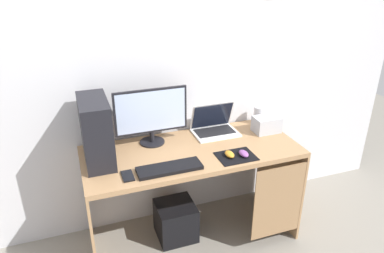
# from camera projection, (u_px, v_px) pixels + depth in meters

# --- Properties ---
(ground_plane) EXTENTS (8.00, 8.00, 0.00)m
(ground_plane) POSITION_uv_depth(u_px,v_px,m) (192.00, 234.00, 2.89)
(ground_plane) COLOR gray
(wall_back) EXTENTS (4.00, 0.05, 2.60)m
(wall_back) POSITION_uv_depth(u_px,v_px,m) (175.00, 64.00, 2.66)
(wall_back) COLOR silver
(wall_back) RESTS_ON ground_plane
(desk) EXTENTS (1.53, 0.66, 0.77)m
(desk) POSITION_uv_depth(u_px,v_px,m) (195.00, 168.00, 2.63)
(desk) COLOR #A37A51
(desk) RESTS_ON ground_plane
(pc_tower) EXTENTS (0.18, 0.40, 0.43)m
(pc_tower) POSITION_uv_depth(u_px,v_px,m) (96.00, 131.00, 2.34)
(pc_tower) COLOR black
(pc_tower) RESTS_ON desk
(monitor) EXTENTS (0.53, 0.18, 0.42)m
(monitor) POSITION_uv_depth(u_px,v_px,m) (151.00, 115.00, 2.56)
(monitor) COLOR black
(monitor) RESTS_ON desk
(laptop) EXTENTS (0.34, 0.24, 0.24)m
(laptop) POSITION_uv_depth(u_px,v_px,m) (214.00, 127.00, 2.80)
(laptop) COLOR white
(laptop) RESTS_ON desk
(speaker) EXTENTS (0.08, 0.08, 0.15)m
(speaker) POSITION_uv_depth(u_px,v_px,m) (259.00, 115.00, 2.95)
(speaker) COLOR silver
(speaker) RESTS_ON desk
(projector) EXTENTS (0.20, 0.14, 0.12)m
(projector) POSITION_uv_depth(u_px,v_px,m) (267.00, 124.00, 2.81)
(projector) COLOR #B7BCC6
(projector) RESTS_ON desk
(keyboard) EXTENTS (0.42, 0.14, 0.02)m
(keyboard) POSITION_uv_depth(u_px,v_px,m) (170.00, 168.00, 2.31)
(keyboard) COLOR black
(keyboard) RESTS_ON desk
(mousepad) EXTENTS (0.26, 0.20, 0.00)m
(mousepad) POSITION_uv_depth(u_px,v_px,m) (236.00, 156.00, 2.47)
(mousepad) COLOR black
(mousepad) RESTS_ON desk
(mouse_left) EXTENTS (0.06, 0.10, 0.03)m
(mouse_left) POSITION_uv_depth(u_px,v_px,m) (230.00, 154.00, 2.46)
(mouse_left) COLOR orange
(mouse_left) RESTS_ON mousepad
(mouse_right) EXTENTS (0.06, 0.10, 0.03)m
(mouse_right) POSITION_uv_depth(u_px,v_px,m) (244.00, 154.00, 2.47)
(mouse_right) COLOR #8C4C99
(mouse_right) RESTS_ON mousepad
(cell_phone) EXTENTS (0.07, 0.13, 0.01)m
(cell_phone) POSITION_uv_depth(u_px,v_px,m) (128.00, 176.00, 2.24)
(cell_phone) COLOR black
(cell_phone) RESTS_ON desk
(subwoofer) EXTENTS (0.29, 0.29, 0.29)m
(subwoofer) POSITION_uv_depth(u_px,v_px,m) (176.00, 220.00, 2.82)
(subwoofer) COLOR black
(subwoofer) RESTS_ON ground_plane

